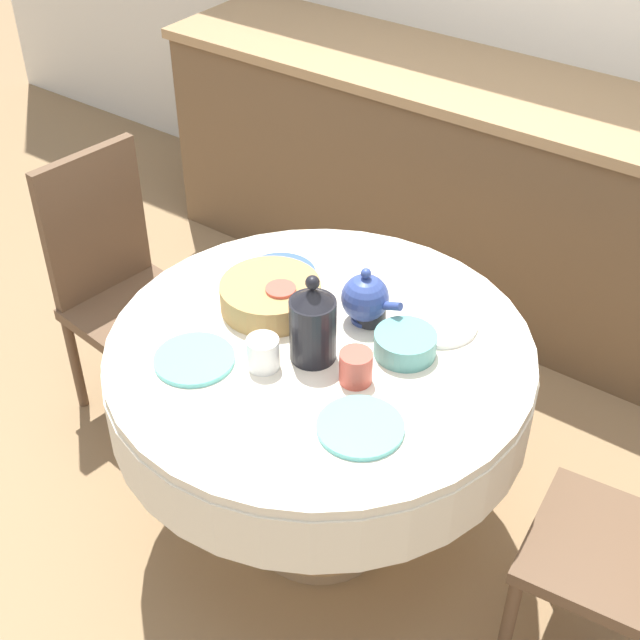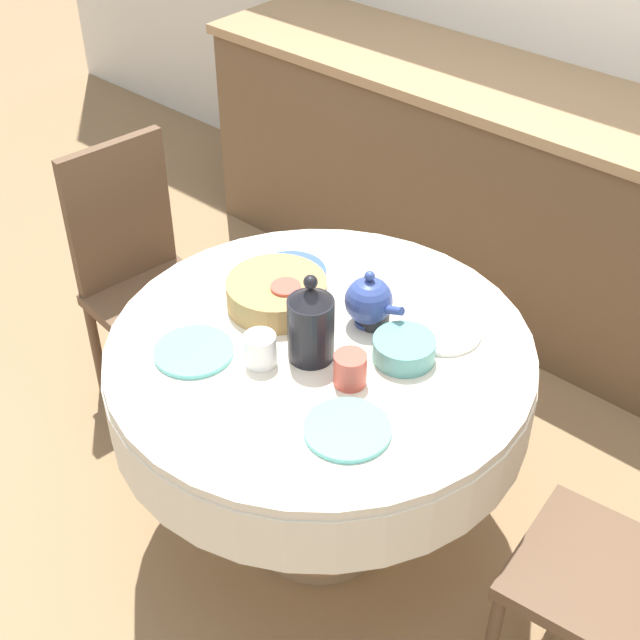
# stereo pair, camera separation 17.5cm
# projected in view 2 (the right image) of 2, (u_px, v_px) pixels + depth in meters

# --- Properties ---
(ground_plane) EXTENTS (12.00, 12.00, 0.00)m
(ground_plane) POSITION_uv_depth(u_px,v_px,m) (320.00, 526.00, 2.81)
(ground_plane) COLOR #8E704C
(kitchen_counter) EXTENTS (3.24, 0.64, 0.93)m
(kitchen_counter) POSITION_uv_depth(u_px,v_px,m) (569.00, 222.00, 3.37)
(kitchen_counter) COLOR brown
(kitchen_counter) RESTS_ON ground_plane
(dining_table) EXTENTS (1.15, 1.15, 0.75)m
(dining_table) POSITION_uv_depth(u_px,v_px,m) (320.00, 380.00, 2.43)
(dining_table) COLOR tan
(dining_table) RESTS_ON ground_plane
(chair_right) EXTENTS (0.45, 0.45, 0.94)m
(chair_right) POSITION_uv_depth(u_px,v_px,m) (142.00, 269.00, 3.05)
(chair_right) COLOR brown
(chair_right) RESTS_ON ground_plane
(plate_near_left) EXTENTS (0.21, 0.21, 0.01)m
(plate_near_left) POSITION_uv_depth(u_px,v_px,m) (194.00, 351.00, 2.32)
(plate_near_left) COLOR #60BCB7
(plate_near_left) RESTS_ON dining_table
(cup_near_left) EXTENTS (0.08, 0.08, 0.09)m
(cup_near_left) POSITION_uv_depth(u_px,v_px,m) (260.00, 350.00, 2.27)
(cup_near_left) COLOR white
(cup_near_left) RESTS_ON dining_table
(plate_near_right) EXTENTS (0.21, 0.21, 0.01)m
(plate_near_right) POSITION_uv_depth(u_px,v_px,m) (347.00, 430.00, 2.09)
(plate_near_right) COLOR #60BCB7
(plate_near_right) RESTS_ON dining_table
(cup_near_right) EXTENTS (0.08, 0.08, 0.09)m
(cup_near_right) POSITION_uv_depth(u_px,v_px,m) (350.00, 369.00, 2.21)
(cup_near_right) COLOR #CC4C3D
(cup_near_right) RESTS_ON dining_table
(plate_far_left) EXTENTS (0.21, 0.21, 0.01)m
(plate_far_left) POSITION_uv_depth(u_px,v_px,m) (290.00, 272.00, 2.60)
(plate_far_left) COLOR #3856AD
(plate_far_left) RESTS_ON dining_table
(cup_far_left) EXTENTS (0.08, 0.08, 0.09)m
(cup_far_left) POSITION_uv_depth(u_px,v_px,m) (286.00, 299.00, 2.44)
(cup_far_left) COLOR #CC4C3D
(cup_far_left) RESTS_ON dining_table
(plate_far_right) EXTENTS (0.21, 0.21, 0.01)m
(plate_far_right) POSITION_uv_depth(u_px,v_px,m) (442.00, 330.00, 2.39)
(plate_far_right) COLOR white
(plate_far_right) RESTS_ON dining_table
(cup_far_right) EXTENTS (0.08, 0.08, 0.09)m
(cup_far_right) POSITION_uv_depth(u_px,v_px,m) (375.00, 311.00, 2.39)
(cup_far_right) COLOR #28282D
(cup_far_right) RESTS_ON dining_table
(coffee_carafe) EXTENTS (0.12, 0.12, 0.25)m
(coffee_carafe) POSITION_uv_depth(u_px,v_px,m) (311.00, 323.00, 2.25)
(coffee_carafe) COLOR black
(coffee_carafe) RESTS_ON dining_table
(teapot) EXTENTS (0.18, 0.13, 0.17)m
(teapot) POSITION_uv_depth(u_px,v_px,m) (369.00, 301.00, 2.38)
(teapot) COLOR #33478E
(teapot) RESTS_ON dining_table
(bread_basket) EXTENTS (0.28, 0.28, 0.08)m
(bread_basket) POSITION_uv_depth(u_px,v_px,m) (277.00, 293.00, 2.47)
(bread_basket) COLOR #AD844C
(bread_basket) RESTS_ON dining_table
(fruit_bowl) EXTENTS (0.16, 0.16, 0.06)m
(fruit_bowl) POSITION_uv_depth(u_px,v_px,m) (404.00, 349.00, 2.29)
(fruit_bowl) COLOR #569993
(fruit_bowl) RESTS_ON dining_table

